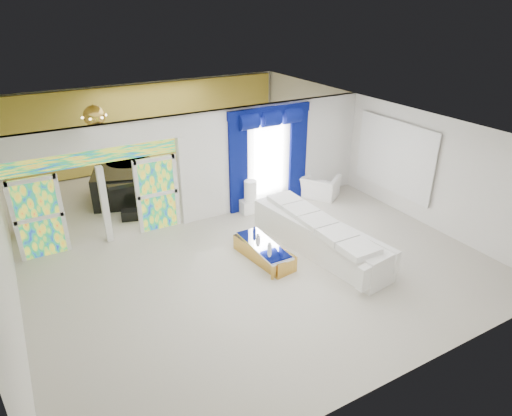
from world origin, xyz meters
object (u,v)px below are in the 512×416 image
console_table (259,204)px  grand_piano (121,184)px  coffee_table (264,252)px  armchair (320,187)px  white_sofa (318,237)px

console_table → grand_piano: 4.32m
coffee_table → armchair: armchair is taller
armchair → grand_piano: size_ratio=0.54×
grand_piano → coffee_table: bearing=-50.8°
white_sofa → armchair: bearing=44.4°
armchair → grand_piano: grand_piano is taller
coffee_table → grand_piano: (-2.02, 5.21, 0.30)m
white_sofa → grand_piano: grand_piano is taller
white_sofa → coffee_table: bearing=159.7°
white_sofa → grand_piano: bearing=113.7°
white_sofa → grand_piano: (-3.37, 5.51, 0.11)m
white_sofa → console_table: white_sofa is taller
white_sofa → coffee_table: 1.40m
white_sofa → grand_piano: 6.46m
coffee_table → console_table: 2.72m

